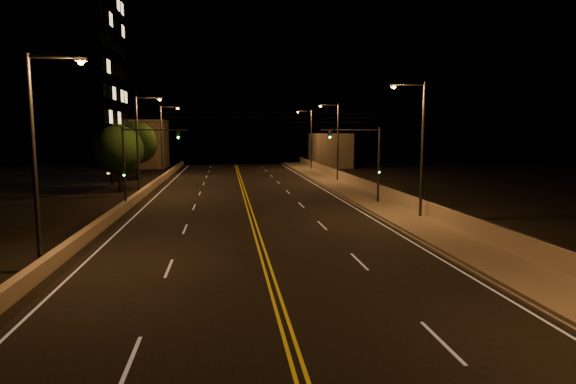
{
  "coord_description": "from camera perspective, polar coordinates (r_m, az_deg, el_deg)",
  "views": [
    {
      "loc": [
        -1.82,
        -11.5,
        6.28
      ],
      "look_at": [
        2.0,
        18.0,
        2.5
      ],
      "focal_mm": 30.0,
      "sensor_mm": 36.0,
      "label": 1
    }
  ],
  "objects": [
    {
      "name": "tree_0",
      "position": [
        52.55,
        -19.45,
        4.71
      ],
      "size": [
        5.08,
        5.08,
        6.89
      ],
      "color": "black",
      "rests_on": "ground"
    },
    {
      "name": "lane_markings",
      "position": [
        32.09,
        -4.0,
        -4.02
      ],
      "size": [
        17.32,
        116.0,
        0.0
      ],
      "color": "silver",
      "rests_on": "road"
    },
    {
      "name": "streetlight_1",
      "position": [
        34.8,
        15.27,
        5.72
      ],
      "size": [
        2.55,
        0.28,
        9.58
      ],
      "color": "#2D2D33",
      "rests_on": "ground"
    },
    {
      "name": "road",
      "position": [
        32.16,
        -4.0,
        -4.02
      ],
      "size": [
        18.0,
        120.0,
        0.02
      ],
      "primitive_type": "cube",
      "color": "black",
      "rests_on": "ground"
    },
    {
      "name": "ground",
      "position": [
        13.22,
        1.52,
        -21.1
      ],
      "size": [
        160.0,
        160.0,
        0.0
      ],
      "primitive_type": "plane",
      "color": "black",
      "rests_on": "ground"
    },
    {
      "name": "parapet_rail",
      "position": [
        34.93,
        16.82,
        -1.22
      ],
      "size": [
        0.06,
        120.0,
        0.06
      ],
      "primitive_type": "cylinder",
      "rotation": [
        1.57,
        0.0,
        0.0
      ],
      "color": "black",
      "rests_on": "parapet_wall"
    },
    {
      "name": "tree_2",
      "position": [
        66.76,
        -17.56,
        5.63
      ],
      "size": [
        5.61,
        5.61,
        7.6
      ],
      "color": "black",
      "rests_on": "ground"
    },
    {
      "name": "parapet_wall",
      "position": [
        35.01,
        16.79,
        -2.08
      ],
      "size": [
        0.3,
        120.0,
        1.0
      ],
      "primitive_type": "cube",
      "color": "#ADA290",
      "rests_on": "sidewalk"
    },
    {
      "name": "traffic_signal_right",
      "position": [
        41.07,
        9.45,
        4.12
      ],
      "size": [
        5.11,
        0.31,
        6.57
      ],
      "color": "#2D2D33",
      "rests_on": "ground"
    },
    {
      "name": "streetlight_3",
      "position": [
        77.22,
        2.6,
        6.66
      ],
      "size": [
        2.55,
        0.28,
        9.58
      ],
      "color": "#2D2D33",
      "rests_on": "ground"
    },
    {
      "name": "traffic_signal_left",
      "position": [
        39.94,
        -17.54,
        3.79
      ],
      "size": [
        5.11,
        0.31,
        6.57
      ],
      "color": "#2D2D33",
      "rests_on": "ground"
    },
    {
      "name": "jersey_barrier",
      "position": [
        33.03,
        -21.29,
        -3.58
      ],
      "size": [
        0.45,
        120.0,
        0.73
      ],
      "primitive_type": "cube",
      "color": "#ADA290",
      "rests_on": "ground"
    },
    {
      "name": "curb",
      "position": [
        33.85,
        11.29,
        -3.46
      ],
      "size": [
        0.14,
        120.0,
        0.15
      ],
      "primitive_type": "cube",
      "color": "gray",
      "rests_on": "ground"
    },
    {
      "name": "streetlight_4",
      "position": [
        23.84,
        -27.37,
        4.58
      ],
      "size": [
        2.55,
        0.28,
        9.58
      ],
      "color": "#2D2D33",
      "rests_on": "ground"
    },
    {
      "name": "sidewalk",
      "position": [
        34.48,
        14.25,
        -3.22
      ],
      "size": [
        3.6,
        120.0,
        0.3
      ],
      "primitive_type": "cube",
      "color": "gray",
      "rests_on": "ground"
    },
    {
      "name": "tree_1",
      "position": [
        60.05,
        -20.27,
        4.67
      ],
      "size": [
        4.75,
        4.75,
        6.44
      ],
      "color": "black",
      "rests_on": "ground"
    },
    {
      "name": "streetlight_2",
      "position": [
        59.26,
        5.68,
        6.46
      ],
      "size": [
        2.55,
        0.28,
        9.58
      ],
      "color": "#2D2D33",
      "rests_on": "ground"
    },
    {
      "name": "streetlight_6",
      "position": [
        65.93,
        -14.53,
        6.34
      ],
      "size": [
        2.55,
        0.28,
        9.58
      ],
      "color": "#2D2D33",
      "rests_on": "ground"
    },
    {
      "name": "streetlight_5",
      "position": [
        48.45,
        -17.11,
        6.01
      ],
      "size": [
        2.55,
        0.28,
        9.58
      ],
      "color": "#2D2D33",
      "rests_on": "ground"
    },
    {
      "name": "distant_building_left",
      "position": [
        86.83,
        -16.85,
        5.48
      ],
      "size": [
        8.0,
        8.0,
        8.16
      ],
      "primitive_type": "cube",
      "color": "slate",
      "rests_on": "ground"
    },
    {
      "name": "building_tower",
      "position": [
        70.52,
        -29.5,
        11.41
      ],
      "size": [
        24.0,
        15.0,
        26.22
      ],
      "color": "slate",
      "rests_on": "ground"
    },
    {
      "name": "distant_building_right",
      "position": [
        85.66,
        5.0,
        4.97
      ],
      "size": [
        6.0,
        10.0,
        5.86
      ],
      "primitive_type": "cube",
      "color": "slate",
      "rests_on": "ground"
    },
    {
      "name": "overhead_wires",
      "position": [
        41.05,
        -4.89,
        8.78
      ],
      "size": [
        22.0,
        0.03,
        0.83
      ],
      "color": "black"
    }
  ]
}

